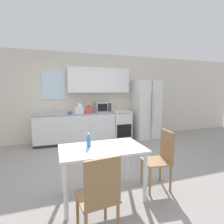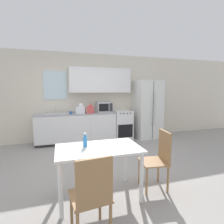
{
  "view_description": "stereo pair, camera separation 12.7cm",
  "coord_description": "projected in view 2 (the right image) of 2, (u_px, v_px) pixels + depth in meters",
  "views": [
    {
      "loc": [
        -0.88,
        -3.39,
        1.56
      ],
      "look_at": [
        0.43,
        0.53,
        1.05
      ],
      "focal_mm": 28.0,
      "sensor_mm": 36.0,
      "label": 1
    },
    {
      "loc": [
        -0.76,
        -3.43,
        1.56
      ],
      "look_at": [
        0.43,
        0.53,
        1.05
      ],
      "focal_mm": 28.0,
      "sensor_mm": 36.0,
      "label": 2
    }
  ],
  "objects": [
    {
      "name": "drink_bottle",
      "position": [
        85.0,
        141.0,
        2.53
      ],
      "size": [
        0.06,
        0.06,
        0.2
      ],
      "color": "#338CD8",
      "rests_on": "dining_table"
    },
    {
      "name": "microwave",
      "position": [
        104.0,
        107.0,
        5.49
      ],
      "size": [
        0.47,
        0.39,
        0.32
      ],
      "color": "#B7BABC",
      "rests_on": "kitchen_counter"
    },
    {
      "name": "kitchen_sink",
      "position": [
        56.0,
        113.0,
        5.03
      ],
      "size": [
        0.62,
        0.43,
        0.2
      ],
      "color": "#B7BABC",
      "rests_on": "kitchen_counter"
    },
    {
      "name": "dining_chair_side",
      "position": [
        159.0,
        155.0,
        2.77
      ],
      "size": [
        0.45,
        0.45,
        0.93
      ],
      "rotation": [
        0.0,
        0.0,
        1.45
      ],
      "color": "#997047",
      "rests_on": "ground_plane"
    },
    {
      "name": "grocery_bag_0",
      "position": [
        90.0,
        109.0,
        5.16
      ],
      "size": [
        0.23,
        0.21,
        0.27
      ],
      "rotation": [
        0.0,
        0.0,
        -0.25
      ],
      "color": "#D14C4C",
      "rests_on": "kitchen_counter"
    },
    {
      "name": "coffee_mug",
      "position": [
        71.0,
        113.0,
        4.96
      ],
      "size": [
        0.12,
        0.09,
        0.08
      ],
      "color": "#335999",
      "rests_on": "kitchen_counter"
    },
    {
      "name": "refrigerator",
      "position": [
        147.0,
        109.0,
        5.78
      ],
      "size": [
        0.8,
        0.78,
        1.88
      ],
      "color": "silver",
      "rests_on": "ground_plane"
    },
    {
      "name": "dining_table",
      "position": [
        99.0,
        155.0,
        2.51
      ],
      "size": [
        1.2,
        0.72,
        0.75
      ],
      "color": "white",
      "rests_on": "ground_plane"
    },
    {
      "name": "kitchen_counter",
      "position": [
        77.0,
        128.0,
        5.24
      ],
      "size": [
        2.34,
        0.61,
        0.89
      ],
      "color": "#333333",
      "rests_on": "ground_plane"
    },
    {
      "name": "ground_plane",
      "position": [
        100.0,
        165.0,
        3.67
      ],
      "size": [
        12.0,
        12.0,
        0.0
      ],
      "primitive_type": "plane",
      "color": "gray"
    },
    {
      "name": "wall_back",
      "position": [
        87.0,
        94.0,
        5.51
      ],
      "size": [
        12.0,
        0.38,
        2.7
      ],
      "color": "beige",
      "rests_on": "ground_plane"
    },
    {
      "name": "oven_range",
      "position": [
        122.0,
        125.0,
        5.64
      ],
      "size": [
        0.56,
        0.64,
        0.92
      ],
      "color": "white",
      "rests_on": "ground_plane"
    },
    {
      "name": "dining_chair_near",
      "position": [
        92.0,
        193.0,
        1.76
      ],
      "size": [
        0.44,
        0.44,
        0.93
      ],
      "rotation": [
        0.0,
        0.0,
        0.11
      ],
      "color": "#997047",
      "rests_on": "ground_plane"
    },
    {
      "name": "grocery_bag_1",
      "position": [
        81.0,
        109.0,
        5.15
      ],
      "size": [
        0.31,
        0.28,
        0.3
      ],
      "rotation": [
        0.0,
        0.0,
        -0.29
      ],
      "color": "white",
      "rests_on": "kitchen_counter"
    }
  ]
}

